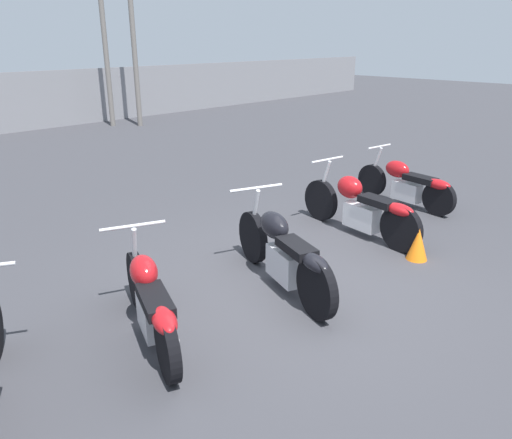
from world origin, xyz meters
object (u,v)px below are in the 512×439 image
Objects in this scene: motorcycle_slot_2 at (283,253)px; motorcycle_slot_3 at (361,207)px; motorcycle_slot_4 at (407,184)px; motorcycle_slot_1 at (151,302)px; traffic_cone_near at (418,244)px.

motorcycle_slot_2 is 2.04m from motorcycle_slot_3.
motorcycle_slot_3 is 1.12× the size of motorcycle_slot_4.
motorcycle_slot_1 is 0.85× the size of motorcycle_slot_3.
motorcycle_slot_3 is at bearing 78.78° from traffic_cone_near.
motorcycle_slot_2 reaches higher than motorcycle_slot_3.
motorcycle_slot_4 is at bearing 27.72° from motorcycle_slot_2.
motorcycle_slot_4 is (3.73, 0.47, -0.05)m from motorcycle_slot_2.
motorcycle_slot_1 is 1.68m from motorcycle_slot_2.
motorcycle_slot_4 is 2.27m from traffic_cone_near.
motorcycle_slot_2 reaches higher than motorcycle_slot_4.
motorcycle_slot_3 reaches higher than motorcycle_slot_1.
motorcycle_slot_2 is at bearing -162.85° from motorcycle_slot_3.
motorcycle_slot_4 is at bearing 25.36° from motorcycle_slot_1.
motorcycle_slot_4 is (1.71, 0.19, -0.04)m from motorcycle_slot_3.
motorcycle_slot_3 is at bearing -165.28° from motorcycle_slot_4.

